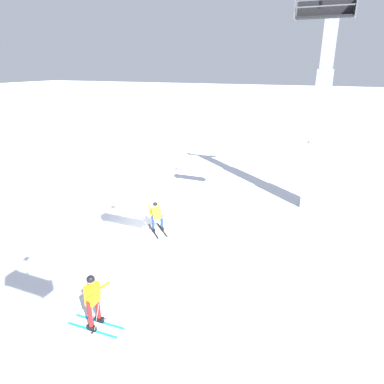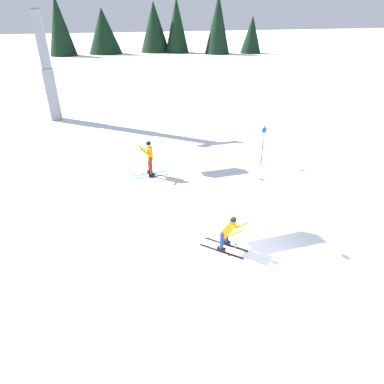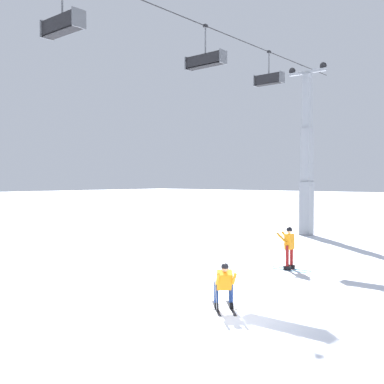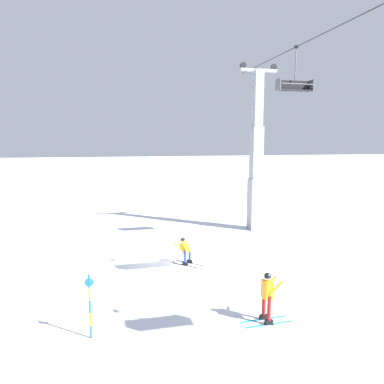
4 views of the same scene
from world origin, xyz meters
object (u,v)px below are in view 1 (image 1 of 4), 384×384
at_px(chairlift_seat_nearest, 326,8).
at_px(skier_distant_uphill, 93,297).
at_px(lift_tower_near, 319,122).
at_px(skier_carving_main, 156,215).

xyz_separation_m(chairlift_seat_nearest, skier_distant_uphill, (7.57, -4.91, -8.20)).
bearing_deg(lift_tower_near, skier_distant_uphill, -21.66).
bearing_deg(chairlift_seat_nearest, skier_distant_uphill, -33.00).
relative_size(lift_tower_near, chairlift_seat_nearest, 4.78).
distance_m(lift_tower_near, skier_distant_uphill, 13.80).
bearing_deg(chairlift_seat_nearest, skier_carving_main, -80.14).
height_order(chairlift_seat_nearest, skier_distant_uphill, chairlift_seat_nearest).
distance_m(skier_carving_main, skier_distant_uphill, 6.63).
distance_m(skier_carving_main, lift_tower_near, 9.53).
bearing_deg(lift_tower_near, chairlift_seat_nearest, 0.00).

